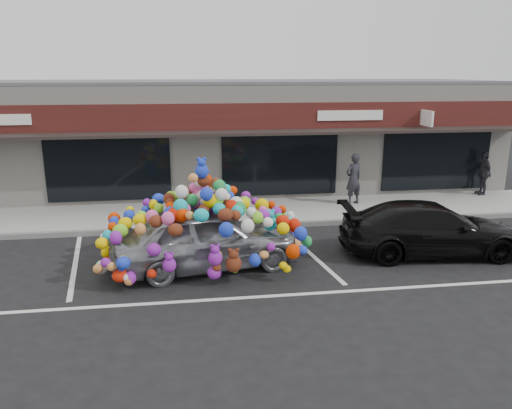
{
  "coord_description": "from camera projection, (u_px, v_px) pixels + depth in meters",
  "views": [
    {
      "loc": [
        -0.37,
        -11.98,
        4.68
      ],
      "look_at": [
        1.55,
        1.4,
        1.05
      ],
      "focal_mm": 35.0,
      "sensor_mm": 36.0,
      "label": 1
    }
  ],
  "objects": [
    {
      "name": "parking_stripe_left",
      "position": [
        75.0,
        264.0,
        12.47
      ],
      "size": [
        0.73,
        4.37,
        0.01
      ],
      "primitive_type": "cube",
      "rotation": [
        0.0,
        0.0,
        0.14
      ],
      "color": "silver",
      "rests_on": "ground"
    },
    {
      "name": "ground",
      "position": [
        204.0,
        261.0,
        12.71
      ],
      "size": [
        90.0,
        90.0,
        0.0
      ],
      "primitive_type": "plane",
      "color": "black",
      "rests_on": "ground"
    },
    {
      "name": "pedestrian_c",
      "position": [
        483.0,
        173.0,
        18.71
      ],
      "size": [
        0.99,
        0.47,
        1.63
      ],
      "primitive_type": "imported",
      "rotation": [
        0.0,
        0.0,
        4.63
      ],
      "color": "#29272D",
      "rests_on": "sidewalk"
    },
    {
      "name": "sidewalk",
      "position": [
        199.0,
        215.0,
        16.52
      ],
      "size": [
        26.0,
        3.0,
        0.15
      ],
      "primitive_type": "cube",
      "color": "#969691",
      "rests_on": "ground"
    },
    {
      "name": "kerb",
      "position": [
        200.0,
        228.0,
        15.09
      ],
      "size": [
        26.0,
        0.18,
        0.16
      ],
      "primitive_type": "cube",
      "color": "slate",
      "rests_on": "ground"
    },
    {
      "name": "lane_line",
      "position": [
        301.0,
        294.0,
        10.79
      ],
      "size": [
        14.0,
        0.12,
        0.01
      ],
      "primitive_type": "cube",
      "color": "silver",
      "rests_on": "ground"
    },
    {
      "name": "shop_building",
      "position": [
        194.0,
        135.0,
        20.23
      ],
      "size": [
        24.0,
        7.2,
        4.31
      ],
      "color": "beige",
      "rests_on": "ground"
    },
    {
      "name": "toy_car",
      "position": [
        205.0,
        230.0,
        12.04
      ],
      "size": [
        3.26,
        5.11,
        2.81
      ],
      "rotation": [
        0.0,
        0.0,
        1.76
      ],
      "color": "gray",
      "rests_on": "ground"
    },
    {
      "name": "parking_stripe_right",
      "position": [
        496.0,
        243.0,
        14.03
      ],
      "size": [
        0.73,
        4.37,
        0.01
      ],
      "primitive_type": "cube",
      "rotation": [
        0.0,
        0.0,
        0.14
      ],
      "color": "silver",
      "rests_on": "ground"
    },
    {
      "name": "black_sedan",
      "position": [
        431.0,
        229.0,
        13.04
      ],
      "size": [
        2.35,
        4.87,
        1.37
      ],
      "primitive_type": "imported",
      "rotation": [
        0.0,
        0.0,
        1.48
      ],
      "color": "black",
      "rests_on": "ground"
    },
    {
      "name": "pedestrian_a",
      "position": [
        353.0,
        179.0,
        17.34
      ],
      "size": [
        0.77,
        0.64,
        1.79
      ],
      "primitive_type": "imported",
      "rotation": [
        0.0,
        0.0,
        3.53
      ],
      "color": "black",
      "rests_on": "sidewalk"
    },
    {
      "name": "parking_stripe_mid",
      "position": [
        309.0,
        252.0,
        13.29
      ],
      "size": [
        0.73,
        4.37,
        0.01
      ],
      "primitive_type": "cube",
      "rotation": [
        0.0,
        0.0,
        0.14
      ],
      "color": "silver",
      "rests_on": "ground"
    }
  ]
}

